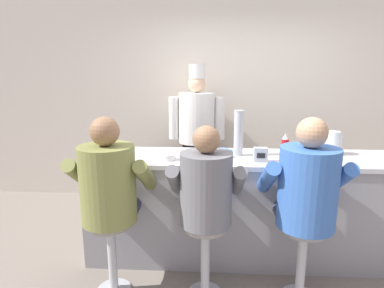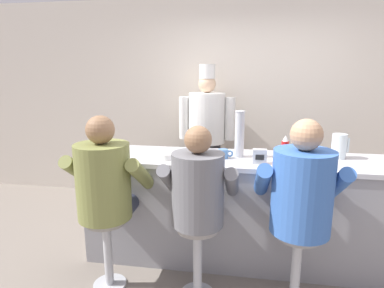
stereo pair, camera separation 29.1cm
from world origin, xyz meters
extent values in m
plane|color=slate|center=(0.00, 0.00, 0.00)|extent=(20.00, 20.00, 0.00)
cube|color=beige|center=(0.00, 1.88, 1.35)|extent=(10.00, 0.06, 2.70)
cube|color=gray|center=(0.00, 0.34, 0.48)|extent=(3.00, 0.65, 0.95)
cube|color=#BCBCC1|center=(0.00, 0.34, 0.97)|extent=(3.06, 0.68, 0.04)
cylinder|color=red|center=(0.27, 0.19, 1.09)|extent=(0.06, 0.06, 0.20)
cone|color=white|center=(0.27, 0.19, 1.22)|extent=(0.05, 0.05, 0.05)
cylinder|color=yellow|center=(0.47, 0.17, 1.08)|extent=(0.07, 0.07, 0.18)
cone|color=yellow|center=(0.47, 0.17, 1.20)|extent=(0.05, 0.05, 0.05)
cylinder|color=orange|center=(0.54, 0.25, 1.05)|extent=(0.03, 0.03, 0.12)
cylinder|color=#287F2D|center=(0.54, 0.25, 1.12)|extent=(0.02, 0.02, 0.01)
cylinder|color=silver|center=(0.77, 0.47, 1.10)|extent=(0.13, 0.13, 0.22)
cube|color=silver|center=(0.85, 0.47, 1.11)|extent=(0.02, 0.02, 0.13)
cylinder|color=white|center=(-1.34, 0.18, 1.00)|extent=(0.24, 0.24, 0.02)
ellipsoid|color=#E0BC60|center=(-1.34, 0.18, 1.02)|extent=(0.11, 0.08, 0.03)
cylinder|color=white|center=(-0.74, 0.19, 1.02)|extent=(0.13, 0.13, 0.05)
cylinder|color=#4C7AB2|center=(-0.25, 0.30, 1.03)|extent=(0.09, 0.09, 0.08)
torus|color=#4C7AB2|center=(-0.19, 0.30, 1.04)|extent=(0.06, 0.02, 0.06)
cylinder|color=#B7BABF|center=(-0.11, 0.38, 1.20)|extent=(0.08, 0.08, 0.41)
cylinder|color=silver|center=(-0.11, 0.38, 1.41)|extent=(0.09, 0.09, 0.01)
cube|color=silver|center=(0.06, 0.18, 1.05)|extent=(0.12, 0.06, 0.12)
cube|color=black|center=(0.06, 0.14, 1.05)|extent=(0.07, 0.01, 0.04)
cylinder|color=#B2B5BA|center=(-1.14, -0.27, 0.01)|extent=(0.27, 0.27, 0.02)
cylinder|color=#B2B5BA|center=(-1.14, -0.27, 0.31)|extent=(0.07, 0.07, 0.58)
cylinder|color=gray|center=(-1.14, -0.27, 0.60)|extent=(0.32, 0.32, 0.05)
cylinder|color=#33384C|center=(-1.25, -0.06, 0.64)|extent=(0.16, 0.42, 0.16)
cylinder|color=#33384C|center=(-1.04, -0.06, 0.64)|extent=(0.16, 0.42, 0.16)
cylinder|color=olive|center=(-1.14, -0.27, 0.92)|extent=(0.42, 0.42, 0.60)
cylinder|color=olive|center=(-1.41, -0.16, 0.95)|extent=(0.11, 0.45, 0.36)
cylinder|color=olive|center=(-0.88, -0.16, 0.95)|extent=(0.11, 0.45, 0.36)
sphere|color=#8C6647|center=(-1.14, -0.27, 1.33)|extent=(0.22, 0.22, 0.22)
cylinder|color=#B2B5BA|center=(-0.40, -0.27, 0.31)|extent=(0.07, 0.07, 0.58)
cylinder|color=gray|center=(-0.40, -0.27, 0.60)|extent=(0.32, 0.32, 0.05)
cylinder|color=#33384C|center=(-0.50, -0.08, 0.64)|extent=(0.15, 0.39, 0.15)
cylinder|color=#33384C|center=(-0.30, -0.08, 0.64)|extent=(0.15, 0.39, 0.15)
cylinder|color=slate|center=(-0.40, -0.27, 0.90)|extent=(0.39, 0.39, 0.55)
cylinder|color=slate|center=(-0.65, -0.16, 0.93)|extent=(0.10, 0.42, 0.34)
cylinder|color=slate|center=(-0.15, -0.16, 0.93)|extent=(0.10, 0.42, 0.34)
sphere|color=#8C6647|center=(-0.40, -0.27, 1.28)|extent=(0.20, 0.20, 0.20)
cylinder|color=#B2B5BA|center=(0.34, -0.27, 0.31)|extent=(0.07, 0.07, 0.58)
cylinder|color=gray|center=(0.34, -0.27, 0.60)|extent=(0.32, 0.32, 0.05)
cylinder|color=#33384C|center=(0.24, -0.06, 0.64)|extent=(0.16, 0.43, 0.16)
cylinder|color=#33384C|center=(0.45, -0.06, 0.64)|extent=(0.16, 0.43, 0.16)
cylinder|color=#3866B7|center=(0.34, -0.27, 0.92)|extent=(0.43, 0.43, 0.60)
cylinder|color=#3866B7|center=(0.07, -0.15, 0.95)|extent=(0.11, 0.46, 0.37)
cylinder|color=#3866B7|center=(0.61, -0.15, 0.95)|extent=(0.11, 0.46, 0.37)
sphere|color=tan|center=(0.34, -0.27, 1.33)|extent=(0.22, 0.22, 0.22)
cube|color=#232328|center=(-0.55, 1.57, 0.43)|extent=(0.36, 0.20, 0.85)
cube|color=white|center=(-0.55, 1.52, 0.60)|extent=(0.32, 0.02, 0.51)
cylinder|color=white|center=(-0.55, 1.57, 1.18)|extent=(0.46, 0.46, 0.64)
sphere|color=#DBB28E|center=(-0.55, 1.57, 1.61)|extent=(0.22, 0.22, 0.22)
cylinder|color=white|center=(-0.55, 1.57, 1.76)|extent=(0.20, 0.20, 0.18)
cylinder|color=white|center=(-0.85, 1.57, 1.17)|extent=(0.13, 0.13, 0.54)
cylinder|color=white|center=(-0.25, 1.57, 1.17)|extent=(0.13, 0.13, 0.54)
camera|label=1|loc=(-0.37, -2.54, 1.75)|focal=30.00mm
camera|label=2|loc=(-0.08, -2.51, 1.75)|focal=30.00mm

